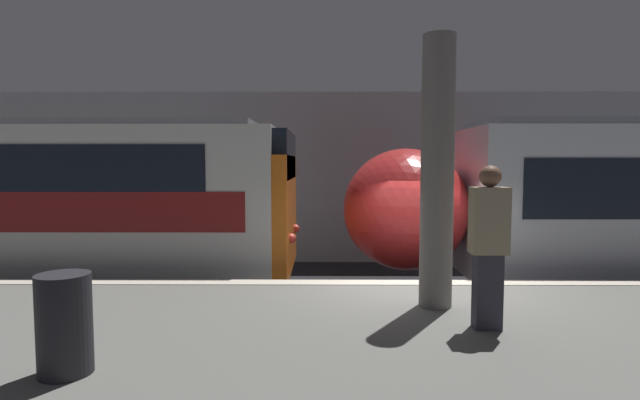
% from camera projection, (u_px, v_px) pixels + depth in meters
% --- Properties ---
extents(ground_plane, '(120.00, 120.00, 0.00)m').
position_uv_depth(ground_plane, '(417.00, 348.00, 7.59)').
color(ground_plane, black).
extents(platform, '(40.00, 4.56, 1.05)m').
position_uv_depth(platform, '(458.00, 380.00, 5.28)').
color(platform, slate).
rests_on(platform, ground).
extents(station_rear_barrier, '(50.00, 0.15, 4.77)m').
position_uv_depth(station_rear_barrier, '(374.00, 178.00, 13.99)').
color(station_rear_barrier, '#939399').
rests_on(station_rear_barrier, ground).
extents(support_pillar_near, '(0.40, 0.40, 3.30)m').
position_uv_depth(support_pillar_near, '(437.00, 173.00, 6.05)').
color(support_pillar_near, slate).
rests_on(support_pillar_near, platform).
extents(person_waiting, '(0.38, 0.24, 1.75)m').
position_uv_depth(person_waiting, '(489.00, 243.00, 5.28)').
color(person_waiting, '#2D2D38').
rests_on(person_waiting, platform).
extents(trash_bin, '(0.44, 0.44, 0.85)m').
position_uv_depth(trash_bin, '(65.00, 324.00, 4.17)').
color(trash_bin, '#232328').
rests_on(trash_bin, platform).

